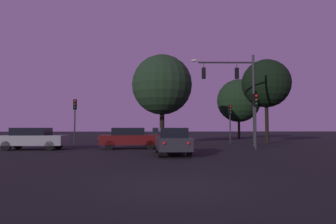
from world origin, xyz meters
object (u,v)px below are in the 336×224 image
Objects in this scene: car_crossing_right at (33,138)px; tree_behind_sign at (162,85)px; tree_left_far at (239,101)px; car_crossing_left at (130,138)px; traffic_light_median at (230,116)px; car_nearside_lane at (172,141)px; traffic_light_corner_right at (75,112)px; traffic_signal_mast_arm at (237,85)px; traffic_light_corner_left at (255,110)px; tree_center_horizon at (266,84)px; car_far_lane at (163,134)px.

tree_behind_sign reaches higher than car_crossing_right.
car_crossing_left is at bearing -126.81° from tree_left_far.
car_crossing_right is (-15.73, -6.89, -1.85)m from traffic_light_median.
car_nearside_lane is 10.31m from car_crossing_right.
traffic_light_corner_right reaches higher than car_nearside_lane.
tree_left_far is at bearing 72.98° from traffic_signal_mast_arm.
car_crossing_left is at bearing 4.61° from car_crossing_right.
traffic_light_corner_right is at bearing 156.93° from traffic_light_corner_left.
car_crossing_right is (-15.52, 0.62, -2.00)m from traffic_light_corner_left.
car_nearside_lane is 1.00× the size of car_crossing_left.
traffic_light_median is (14.34, 1.49, -0.22)m from traffic_light_corner_right.
tree_center_horizon is at bearing 9.66° from traffic_light_median.
car_crossing_left is (5.23, -4.86, -2.08)m from traffic_light_corner_right.
traffic_light_corner_left is 0.88× the size of car_nearside_lane.
traffic_light_median is at bearing 5.93° from traffic_light_corner_right.
traffic_light_corner_left is at bearing -68.51° from car_far_lane.
tree_center_horizon reaches higher than traffic_light_corner_left.
traffic_light_corner_right is 12.69m from car_nearside_lane.
traffic_light_corner_right is at bearing 75.52° from car_crossing_right.
car_far_lane is at bearing 115.13° from traffic_signal_mast_arm.
car_crossing_left and car_far_lane have the same top height.
traffic_light_corner_right is 0.49× the size of tree_left_far.
tree_center_horizon reaches higher than car_far_lane.
tree_left_far is (10.55, 3.83, 4.43)m from car_far_lane.
car_crossing_right is 21.60m from tree_center_horizon.
traffic_light_corner_right is 7.44m from car_crossing_left.
traffic_signal_mast_arm is 6.71m from tree_center_horizon.
traffic_light_corner_left is 1.06× the size of traffic_light_median.
traffic_signal_mast_arm is 7.61m from tree_behind_sign.
traffic_signal_mast_arm is at bearing -11.66° from traffic_light_corner_right.
traffic_signal_mast_arm reaches higher than car_far_lane.
car_nearside_lane is at bearing -59.72° from car_crossing_left.
tree_behind_sign is at bearing -92.51° from car_far_lane.
traffic_light_corner_right is at bearing -174.07° from traffic_light_median.
tree_behind_sign reaches higher than tree_center_horizon.
traffic_light_corner_left is 0.47× the size of tree_center_horizon.
tree_behind_sign is at bearing -133.91° from tree_left_far.
traffic_light_median is 7.21m from tree_behind_sign.
car_nearside_lane is (-6.12, -3.61, -2.00)m from traffic_light_corner_left.
car_crossing_right is 12.63m from tree_behind_sign.
traffic_light_corner_left is 0.46× the size of tree_behind_sign.
car_crossing_left is 0.54× the size of tree_left_far.
tree_left_far is (20.06, 18.48, 4.43)m from car_crossing_right.
traffic_light_median is 5.09m from tree_center_horizon.
traffic_signal_mast_arm is 1.68× the size of car_nearside_lane.
traffic_signal_mast_arm is at bearing -107.02° from tree_left_far.
car_far_lane is at bearing 144.78° from tree_center_horizon.
traffic_light_corner_left is at bearing -7.39° from car_crossing_left.
traffic_light_corner_right is 0.91× the size of car_nearside_lane.
tree_left_far is at bearing 42.66° from car_crossing_right.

